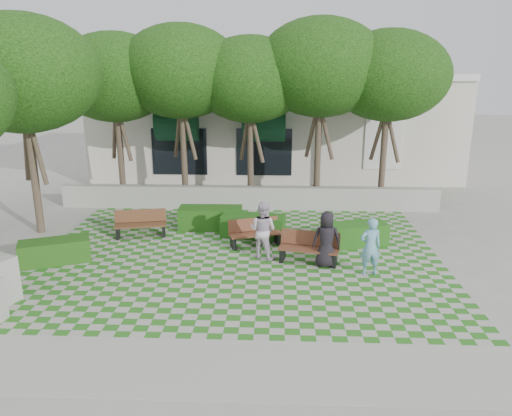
{
  "coord_description": "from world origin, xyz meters",
  "views": [
    {
      "loc": [
        1.13,
        -12.98,
        5.63
      ],
      "look_at": [
        0.5,
        1.5,
        1.4
      ],
      "focal_mm": 35.0,
      "sensor_mm": 36.0,
      "label": 1
    }
  ],
  "objects_px": {
    "bench_mid": "(255,233)",
    "bench_east": "(309,248)",
    "hedge_west": "(55,251)",
    "person_blue": "(370,247)",
    "person_dark": "(326,239)",
    "person_white": "(263,230)",
    "bench_west": "(141,224)",
    "hedge_midright": "(253,226)",
    "hedge_midleft": "(211,218)",
    "hedge_east": "(354,234)"
  },
  "relations": [
    {
      "from": "person_white",
      "to": "person_blue",
      "type": "bearing_deg",
      "value": -175.62
    },
    {
      "from": "bench_west",
      "to": "person_blue",
      "type": "relative_size",
      "value": 1.09
    },
    {
      "from": "bench_mid",
      "to": "hedge_west",
      "type": "distance_m",
      "value": 6.0
    },
    {
      "from": "bench_mid",
      "to": "hedge_east",
      "type": "relative_size",
      "value": 0.85
    },
    {
      "from": "bench_east",
      "to": "person_dark",
      "type": "xyz_separation_m",
      "value": [
        0.47,
        -0.27,
        0.38
      ]
    },
    {
      "from": "person_white",
      "to": "hedge_west",
      "type": "bearing_deg",
      "value": 30.57
    },
    {
      "from": "hedge_east",
      "to": "bench_west",
      "type": "bearing_deg",
      "value": 175.68
    },
    {
      "from": "bench_west",
      "to": "hedge_midleft",
      "type": "height_order",
      "value": "bench_west"
    },
    {
      "from": "hedge_west",
      "to": "person_white",
      "type": "height_order",
      "value": "person_white"
    },
    {
      "from": "bench_east",
      "to": "hedge_midleft",
      "type": "bearing_deg",
      "value": 150.29
    },
    {
      "from": "person_dark",
      "to": "person_white",
      "type": "distance_m",
      "value": 1.91
    },
    {
      "from": "bench_east",
      "to": "hedge_midleft",
      "type": "distance_m",
      "value": 4.43
    },
    {
      "from": "bench_east",
      "to": "person_dark",
      "type": "bearing_deg",
      "value": -17.28
    },
    {
      "from": "person_blue",
      "to": "hedge_east",
      "type": "bearing_deg",
      "value": -97.07
    },
    {
      "from": "bench_east",
      "to": "bench_west",
      "type": "relative_size",
      "value": 1.03
    },
    {
      "from": "person_blue",
      "to": "person_white",
      "type": "bearing_deg",
      "value": -29.1
    },
    {
      "from": "hedge_west",
      "to": "person_dark",
      "type": "xyz_separation_m",
      "value": [
        7.88,
        0.06,
        0.47
      ]
    },
    {
      "from": "hedge_midright",
      "to": "person_white",
      "type": "distance_m",
      "value": 1.99
    },
    {
      "from": "bench_west",
      "to": "person_blue",
      "type": "distance_m",
      "value": 7.68
    },
    {
      "from": "person_white",
      "to": "bench_mid",
      "type": "bearing_deg",
      "value": -49.77
    },
    {
      "from": "bench_mid",
      "to": "person_blue",
      "type": "distance_m",
      "value": 3.91
    },
    {
      "from": "hedge_west",
      "to": "bench_mid",
      "type": "bearing_deg",
      "value": 16.07
    },
    {
      "from": "hedge_west",
      "to": "person_blue",
      "type": "height_order",
      "value": "person_blue"
    },
    {
      "from": "hedge_midleft",
      "to": "person_white",
      "type": "xyz_separation_m",
      "value": [
        1.92,
        -2.68,
        0.49
      ]
    },
    {
      "from": "person_blue",
      "to": "bench_mid",
      "type": "bearing_deg",
      "value": -41.98
    },
    {
      "from": "hedge_east",
      "to": "person_blue",
      "type": "relative_size",
      "value": 1.26
    },
    {
      "from": "person_dark",
      "to": "hedge_midright",
      "type": "bearing_deg",
      "value": -47.31
    },
    {
      "from": "bench_east",
      "to": "person_white",
      "type": "bearing_deg",
      "value": 179.86
    },
    {
      "from": "person_dark",
      "to": "bench_mid",
      "type": "bearing_deg",
      "value": -36.44
    },
    {
      "from": "bench_west",
      "to": "person_white",
      "type": "height_order",
      "value": "person_white"
    },
    {
      "from": "hedge_west",
      "to": "person_white",
      "type": "xyz_separation_m",
      "value": [
        6.05,
        0.63,
        0.53
      ]
    },
    {
      "from": "hedge_midright",
      "to": "person_dark",
      "type": "bearing_deg",
      "value": -48.06
    },
    {
      "from": "person_white",
      "to": "hedge_midright",
      "type": "bearing_deg",
      "value": -53.87
    },
    {
      "from": "hedge_midright",
      "to": "hedge_midleft",
      "type": "xyz_separation_m",
      "value": [
        -1.54,
        0.79,
        0.02
      ]
    },
    {
      "from": "bench_mid",
      "to": "person_dark",
      "type": "distance_m",
      "value": 2.68
    },
    {
      "from": "bench_west",
      "to": "hedge_west",
      "type": "height_order",
      "value": "bench_west"
    },
    {
      "from": "hedge_east",
      "to": "hedge_midleft",
      "type": "xyz_separation_m",
      "value": [
        -4.82,
        1.47,
        0.03
      ]
    },
    {
      "from": "bench_east",
      "to": "person_blue",
      "type": "distance_m",
      "value": 1.83
    },
    {
      "from": "bench_mid",
      "to": "bench_east",
      "type": "bearing_deg",
      "value": -58.5
    },
    {
      "from": "bench_east",
      "to": "person_blue",
      "type": "relative_size",
      "value": 1.12
    },
    {
      "from": "hedge_west",
      "to": "person_white",
      "type": "distance_m",
      "value": 6.11
    },
    {
      "from": "person_blue",
      "to": "hedge_west",
      "type": "bearing_deg",
      "value": -11.81
    },
    {
      "from": "hedge_midright",
      "to": "person_white",
      "type": "bearing_deg",
      "value": -78.5
    },
    {
      "from": "hedge_midleft",
      "to": "hedge_west",
      "type": "bearing_deg",
      "value": -141.34
    },
    {
      "from": "hedge_midleft",
      "to": "person_white",
      "type": "bearing_deg",
      "value": -54.35
    },
    {
      "from": "hedge_west",
      "to": "person_blue",
      "type": "distance_m",
      "value": 9.05
    },
    {
      "from": "person_blue",
      "to": "person_white",
      "type": "relative_size",
      "value": 0.93
    },
    {
      "from": "hedge_midright",
      "to": "person_blue",
      "type": "xyz_separation_m",
      "value": [
        3.35,
        -2.98,
        0.45
      ]
    },
    {
      "from": "person_dark",
      "to": "person_white",
      "type": "relative_size",
      "value": 0.94
    },
    {
      "from": "bench_east",
      "to": "bench_west",
      "type": "height_order",
      "value": "bench_east"
    }
  ]
}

